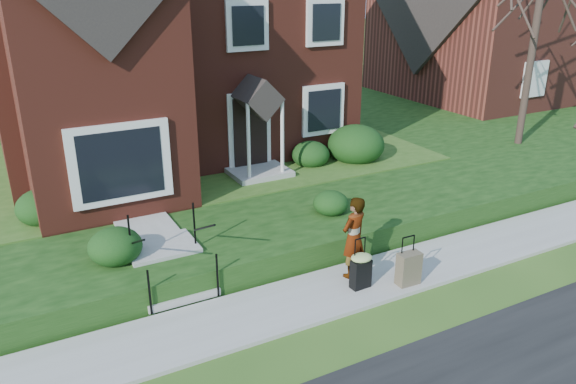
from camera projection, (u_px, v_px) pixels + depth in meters
ground at (323, 296)px, 10.93m from camera, size 120.00×120.00×0.00m
sidewalk at (324, 294)px, 10.92m from camera, size 60.00×1.60×0.08m
terrace at (263, 129)px, 21.54m from camera, size 44.00×20.00×0.60m
walkway at (130, 203)px, 13.71m from camera, size 1.20×6.00×0.06m
front_steps at (169, 264)px, 11.17m from camera, size 1.40×2.02×1.50m
foundation_shrubs at (270, 165)px, 15.08m from camera, size 10.29×4.45×1.19m
woman at (354, 237)px, 11.23m from camera, size 0.72×0.58×1.72m
suitcase_black at (361, 269)px, 10.95m from camera, size 0.45×0.38×1.05m
suitcase_olive at (409, 268)px, 11.10m from camera, size 0.48×0.28×1.02m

